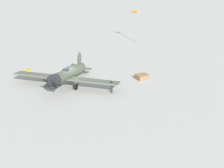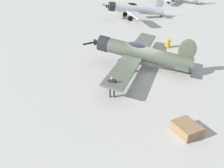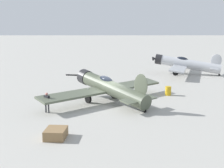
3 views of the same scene
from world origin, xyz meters
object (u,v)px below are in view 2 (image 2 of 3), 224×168
object	(u,v)px
ground_crew_mechanic	(112,85)
equipment_crate	(187,129)
airplane_foreground	(140,53)
fuel_drum	(168,43)
airplane_mid_apron	(134,9)

from	to	relation	value
ground_crew_mechanic	equipment_crate	xyz separation A→B (m)	(-5.78, -1.70, -0.70)
airplane_foreground	fuel_drum	bearing A→B (deg)	-105.17
airplane_foreground	airplane_mid_apron	xyz separation A→B (m)	(16.61, -10.99, 0.11)
airplane_foreground	airplane_mid_apron	world-z (taller)	airplane_foreground
ground_crew_mechanic	airplane_mid_apron	bearing A→B (deg)	171.96
airplane_mid_apron	fuel_drum	world-z (taller)	airplane_mid_apron
airplane_foreground	equipment_crate	size ratio (longest dim) A/B	6.88
airplane_foreground	fuel_drum	size ratio (longest dim) A/B	12.39
airplane_foreground	equipment_crate	bearing A→B (deg)	119.52
equipment_crate	fuel_drum	xyz separation A→B (m)	(12.07, -9.34, 0.15)
airplane_mid_apron	ground_crew_mechanic	bearing A→B (deg)	69.15
airplane_foreground	fuel_drum	world-z (taller)	airplane_foreground
fuel_drum	ground_crew_mechanic	bearing A→B (deg)	119.68
fuel_drum	equipment_crate	bearing A→B (deg)	142.25
equipment_crate	fuel_drum	size ratio (longest dim) A/B	1.80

